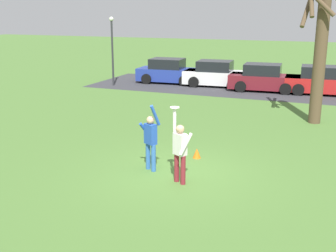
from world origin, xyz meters
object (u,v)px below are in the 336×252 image
(field_cone_orange, at_px, (197,153))
(bare_tree_tall, at_px, (319,50))
(parked_car_blue, at_px, (169,72))
(parked_car_white, at_px, (216,75))
(parked_car_red, at_px, (322,81))
(parked_car_maroon, at_px, (264,79))
(lamppost_by_lot, at_px, (112,44))
(person_defender, at_px, (151,138))
(person_catcher, at_px, (180,149))
(frisbee_disc, at_px, (175,107))

(field_cone_orange, bearing_deg, bare_tree_tall, 62.67)
(field_cone_orange, bearing_deg, parked_car_blue, 115.15)
(parked_car_white, relative_size, parked_car_red, 1.00)
(parked_car_maroon, xyz_separation_m, parked_car_red, (3.23, 0.20, 0.00))
(parked_car_blue, distance_m, parked_car_maroon, 6.36)
(bare_tree_tall, relative_size, lamppost_by_lot, 1.47)
(parked_car_white, bearing_deg, parked_car_blue, 175.17)
(person_defender, xyz_separation_m, parked_car_red, (4.10, 14.71, -0.25))
(person_catcher, distance_m, bare_tree_tall, 9.05)
(lamppost_by_lot, bearing_deg, bare_tree_tall, -22.48)
(frisbee_disc, distance_m, parked_car_white, 15.96)
(person_catcher, xyz_separation_m, field_cone_orange, (-0.20, 2.14, -0.82))
(frisbee_disc, height_order, parked_car_maroon, frisbee_disc)
(parked_car_red, bearing_deg, parked_car_blue, 173.58)
(parked_car_maroon, bearing_deg, bare_tree_tall, -68.31)
(person_catcher, bearing_deg, parked_car_red, -73.21)
(parked_car_blue, bearing_deg, frisbee_disc, -71.51)
(field_cone_orange, bearing_deg, lamppost_by_lot, 129.36)
(person_catcher, distance_m, parked_car_blue, 17.08)
(person_catcher, height_order, parked_car_red, person_catcher)
(parked_car_white, bearing_deg, person_catcher, -81.73)
(parked_car_maroon, xyz_separation_m, bare_tree_tall, (3.24, -6.82, 2.32))
(frisbee_disc, distance_m, parked_car_maroon, 15.06)
(frisbee_disc, height_order, bare_tree_tall, bare_tree_tall)
(lamppost_by_lot, bearing_deg, person_catcher, -54.83)
(parked_car_maroon, distance_m, parked_car_red, 3.23)
(parked_car_maroon, bearing_deg, field_cone_orange, -93.46)
(parked_car_red, distance_m, bare_tree_tall, 7.39)
(person_catcher, relative_size, lamppost_by_lot, 0.49)
(parked_car_blue, relative_size, bare_tree_tall, 0.67)
(parked_car_maroon, distance_m, bare_tree_tall, 7.90)
(parked_car_blue, xyz_separation_m, parked_car_white, (3.26, -0.06, 0.00))
(parked_car_maroon, bearing_deg, parked_car_red, -0.19)
(field_cone_orange, bearing_deg, person_defender, -121.20)
(parked_car_maroon, distance_m, field_cone_orange, 12.98)
(lamppost_by_lot, bearing_deg, parked_car_red, 8.56)
(parked_car_blue, bearing_deg, parked_car_maroon, -9.58)
(person_defender, distance_m, lamppost_by_lot, 15.39)
(frisbee_disc, bearing_deg, parked_car_white, 101.39)
(frisbee_disc, relative_size, bare_tree_tall, 0.04)
(frisbee_disc, relative_size, field_cone_orange, 0.79)
(field_cone_orange, bearing_deg, parked_car_maroon, 90.29)
(frisbee_disc, xyz_separation_m, parked_car_white, (-3.14, 15.59, -1.37))
(person_catcher, relative_size, parked_car_maroon, 0.49)
(parked_car_blue, relative_size, lamppost_by_lot, 0.99)
(parked_car_red, bearing_deg, person_defender, -109.31)
(person_defender, relative_size, lamppost_by_lot, 0.48)
(person_defender, distance_m, parked_car_red, 15.27)
(parked_car_maroon, bearing_deg, parked_car_blue, 170.42)
(parked_car_blue, xyz_separation_m, parked_car_maroon, (6.32, -0.65, 0.00))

